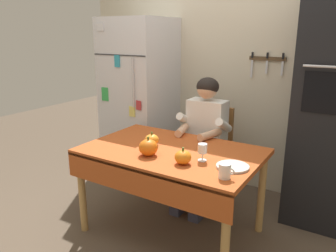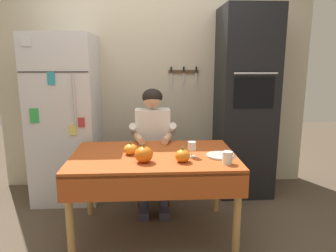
% 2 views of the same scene
% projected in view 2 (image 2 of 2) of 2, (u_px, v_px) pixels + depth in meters
% --- Properties ---
extents(ground_plane, '(10.00, 10.00, 0.00)m').
position_uv_depth(ground_plane, '(154.00, 238.00, 2.77)').
color(ground_plane, brown).
rests_on(ground_plane, ground).
extents(back_wall_assembly, '(3.70, 0.13, 2.60)m').
position_uv_depth(back_wall_assembly, '(156.00, 79.00, 3.83)').
color(back_wall_assembly, beige).
rests_on(back_wall_assembly, ground).
extents(refrigerator, '(0.68, 0.71, 1.80)m').
position_uv_depth(refrigerator, '(66.00, 119.00, 3.47)').
color(refrigerator, silver).
rests_on(refrigerator, ground).
extents(wall_oven, '(0.60, 0.64, 2.10)m').
position_uv_depth(wall_oven, '(245.00, 103.00, 3.59)').
color(wall_oven, black).
rests_on(wall_oven, ground).
extents(dining_table, '(1.40, 0.90, 0.74)m').
position_uv_depth(dining_table, '(154.00, 164.00, 2.71)').
color(dining_table, tan).
rests_on(dining_table, ground).
extents(chair_behind_person, '(0.40, 0.40, 0.93)m').
position_uv_depth(chair_behind_person, '(153.00, 154.00, 3.52)').
color(chair_behind_person, brown).
rests_on(chair_behind_person, ground).
extents(seated_person, '(0.47, 0.55, 1.25)m').
position_uv_depth(seated_person, '(153.00, 138.00, 3.29)').
color(seated_person, '#38384C').
rests_on(seated_person, ground).
extents(coffee_mug, '(0.11, 0.08, 0.10)m').
position_uv_depth(coffee_mug, '(228.00, 158.00, 2.46)').
color(coffee_mug, white).
rests_on(coffee_mug, dining_table).
extents(wine_glass, '(0.07, 0.07, 0.13)m').
position_uv_depth(wine_glass, '(192.00, 147.00, 2.63)').
color(wine_glass, white).
rests_on(wine_glass, dining_table).
extents(pumpkin_large, '(0.12, 0.12, 0.12)m').
position_uv_depth(pumpkin_large, '(183.00, 156.00, 2.50)').
color(pumpkin_large, orange).
rests_on(pumpkin_large, dining_table).
extents(pumpkin_medium, '(0.12, 0.12, 0.11)m').
position_uv_depth(pumpkin_medium, '(131.00, 149.00, 2.70)').
color(pumpkin_medium, orange).
rests_on(pumpkin_medium, dining_table).
extents(pumpkin_small, '(0.15, 0.15, 0.15)m').
position_uv_depth(pumpkin_small, '(144.00, 154.00, 2.49)').
color(pumpkin_small, orange).
rests_on(pumpkin_small, dining_table).
extents(serving_tray, '(0.23, 0.23, 0.02)m').
position_uv_depth(serving_tray, '(220.00, 155.00, 2.65)').
color(serving_tray, '#B7B2A8').
rests_on(serving_tray, dining_table).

